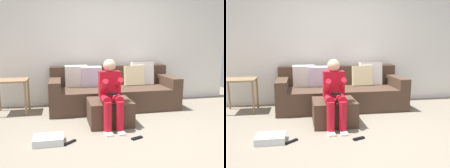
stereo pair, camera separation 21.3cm
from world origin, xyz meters
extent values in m
plane|color=slate|center=(0.00, 0.00, 0.00)|extent=(7.19, 7.19, 0.00)
cube|color=silver|center=(0.00, 2.07, 1.27)|extent=(5.53, 0.10, 2.53)
cube|color=#473326|center=(0.00, 1.53, 0.21)|extent=(2.45, 0.97, 0.41)
cube|color=#473326|center=(0.00, 1.92, 0.61)|extent=(2.45, 0.21, 0.39)
cube|color=#473326|center=(-1.12, 1.53, 0.51)|extent=(0.20, 0.97, 0.20)
cube|color=#473326|center=(1.13, 1.53, 0.51)|extent=(0.20, 0.97, 0.20)
cube|color=white|center=(-0.72, 1.73, 0.63)|extent=(0.43, 0.19, 0.44)
cube|color=silver|center=(-0.42, 1.72, 0.62)|extent=(0.41, 0.22, 0.42)
cube|color=white|center=(0.66, 1.74, 0.65)|extent=(0.48, 0.18, 0.48)
cube|color=beige|center=(0.47, 1.73, 0.62)|extent=(0.41, 0.20, 0.42)
cube|color=#473326|center=(-0.27, 0.65, 0.19)|extent=(0.67, 0.61, 0.39)
cube|color=red|center=(-0.29, 0.58, 0.66)|extent=(0.32, 0.18, 0.40)
sphere|color=#D8AD8C|center=(-0.29, 0.58, 0.94)|extent=(0.19, 0.19, 0.19)
cylinder|color=red|center=(-0.37, 0.42, 0.46)|extent=(0.14, 0.30, 0.14)
cylinder|color=red|center=(-0.37, 0.27, 0.24)|extent=(0.12, 0.12, 0.43)
cube|color=white|center=(-0.37, 0.21, 0.01)|extent=(0.10, 0.22, 0.03)
cylinder|color=red|center=(-0.40, 0.44, 0.64)|extent=(0.08, 0.36, 0.29)
cylinder|color=red|center=(-0.20, 0.42, 0.46)|extent=(0.14, 0.30, 0.14)
cylinder|color=red|center=(-0.20, 0.27, 0.24)|extent=(0.12, 0.12, 0.43)
cube|color=white|center=(-0.20, 0.21, 0.01)|extent=(0.10, 0.22, 0.03)
cylinder|color=red|center=(-0.17, 0.46, 0.66)|extent=(0.08, 0.31, 0.25)
cube|color=black|center=(-0.29, 0.35, 0.56)|extent=(0.14, 0.06, 0.03)
cube|color=silver|center=(-1.19, 0.08, 0.05)|extent=(0.38, 0.29, 0.09)
cube|color=olive|center=(-1.90, 1.59, 0.61)|extent=(0.59, 0.48, 0.03)
cylinder|color=olive|center=(-1.64, 1.38, 0.30)|extent=(0.04, 0.04, 0.60)
cylinder|color=olive|center=(-2.17, 1.80, 0.30)|extent=(0.04, 0.04, 0.60)
cylinder|color=olive|center=(-1.64, 1.80, 0.30)|extent=(0.04, 0.04, 0.60)
cube|color=black|center=(-0.03, -0.03, 0.01)|extent=(0.18, 0.11, 0.02)
cube|color=black|center=(-0.93, 0.02, 0.01)|extent=(0.18, 0.16, 0.02)
camera|label=1|loc=(-0.99, -2.85, 1.27)|focal=37.24mm
camera|label=2|loc=(-0.78, -2.89, 1.27)|focal=37.24mm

